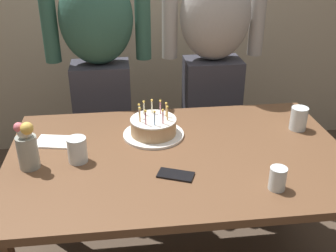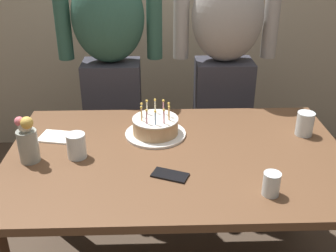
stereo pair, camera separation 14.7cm
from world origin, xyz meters
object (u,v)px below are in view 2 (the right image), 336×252
at_px(birthday_cake, 155,127).
at_px(flower_vase, 27,140).
at_px(person_man_bearded, 111,69).
at_px(napkin_stack, 57,137).
at_px(water_glass_near, 271,184).
at_px(cell_phone, 170,175).
at_px(water_glass_far, 305,124).
at_px(water_glass_side, 76,146).
at_px(person_woman_cardigan, 224,68).

height_order(birthday_cake, flower_vase, flower_vase).
bearing_deg(person_man_bearded, napkin_stack, 71.05).
relative_size(water_glass_near, cell_phone, 0.64).
xyz_separation_m(water_glass_far, water_glass_side, (-1.05, -0.18, -0.00)).
bearing_deg(water_glass_side, water_glass_far, 9.64).
relative_size(water_glass_side, person_woman_cardigan, 0.07).
bearing_deg(water_glass_near, person_woman_cardigan, 90.55).
bearing_deg(napkin_stack, person_man_bearded, 71.05).
xyz_separation_m(napkin_stack, person_woman_cardigan, (0.88, 0.60, 0.13)).
height_order(water_glass_side, cell_phone, water_glass_side).
distance_m(water_glass_side, napkin_stack, 0.23).
xyz_separation_m(water_glass_side, flower_vase, (-0.19, -0.03, 0.05)).
xyz_separation_m(flower_vase, person_man_bearded, (0.27, 0.81, 0.03)).
relative_size(water_glass_near, water_glass_side, 0.83).
distance_m(birthday_cake, water_glass_near, 0.65).
relative_size(water_glass_far, person_woman_cardigan, 0.07).
distance_m(birthday_cake, cell_phone, 0.36).
bearing_deg(water_glass_near, flower_vase, 164.22).
bearing_deg(birthday_cake, person_woman_cardigan, 54.85).
height_order(water_glass_near, person_man_bearded, person_man_bearded).
bearing_deg(person_man_bearded, water_glass_far, 147.89).
bearing_deg(water_glass_far, flower_vase, -170.65).
distance_m(water_glass_far, napkin_stack, 1.18).
distance_m(napkin_stack, person_man_bearded, 0.65).
bearing_deg(person_woman_cardigan, napkin_stack, 34.38).
relative_size(cell_phone, napkin_stack, 0.89).
bearing_deg(water_glass_side, water_glass_near, -21.24).
bearing_deg(water_glass_near, water_glass_far, 59.22).
xyz_separation_m(birthday_cake, water_glass_side, (-0.34, -0.20, 0.01)).
height_order(person_man_bearded, person_woman_cardigan, same).
distance_m(flower_vase, person_woman_cardigan, 1.25).
distance_m(water_glass_side, person_woman_cardigan, 1.09).
bearing_deg(birthday_cake, napkin_stack, -178.48).
bearing_deg(person_woman_cardigan, water_glass_far, 115.82).
bearing_deg(flower_vase, water_glass_side, 7.77).
bearing_deg(water_glass_near, water_glass_side, 158.76).
bearing_deg(birthday_cake, water_glass_side, -150.10).
xyz_separation_m(water_glass_far, person_man_bearded, (-0.97, 0.61, 0.08)).
height_order(napkin_stack, person_man_bearded, person_man_bearded).
height_order(napkin_stack, person_woman_cardigan, person_woman_cardigan).
xyz_separation_m(flower_vase, person_woman_cardigan, (0.95, 0.81, 0.03)).
bearing_deg(flower_vase, cell_phone, -13.00).
relative_size(water_glass_far, flower_vase, 0.53).
height_order(water_glass_far, cell_phone, water_glass_far).
height_order(water_glass_side, flower_vase, flower_vase).
relative_size(birthday_cake, cell_phone, 2.01).
xyz_separation_m(water_glass_near, napkin_stack, (-0.89, 0.48, -0.04)).
xyz_separation_m(water_glass_far, cell_phone, (-0.65, -0.34, -0.05)).
height_order(birthday_cake, cell_phone, birthday_cake).
bearing_deg(birthday_cake, water_glass_near, -49.14).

